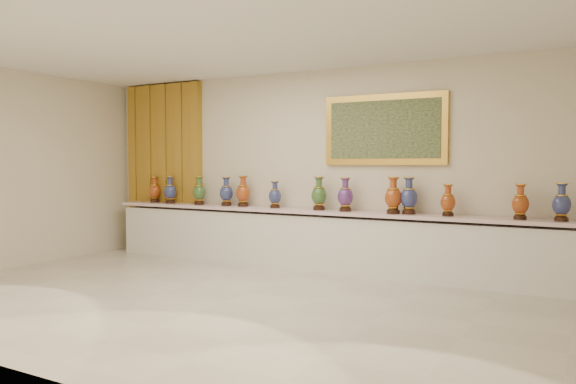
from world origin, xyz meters
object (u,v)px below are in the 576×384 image
vase_1 (170,191)px  vase_2 (199,192)px  vase_0 (155,191)px  counter (312,240)px

vase_1 → vase_2: (0.63, 0.00, 0.00)m
vase_0 → vase_2: 1.03m
vase_1 → vase_2: size_ratio=0.99×
vase_2 → vase_1: bearing=-179.9°
vase_0 → vase_1: size_ratio=0.97×
vase_0 → vase_1: vase_1 is taller
vase_0 → counter: bearing=-0.3°
counter → vase_1: (-2.72, -0.04, 0.67)m
vase_0 → vase_1: (0.40, -0.05, 0.01)m
vase_0 → vase_2: bearing=-2.9°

